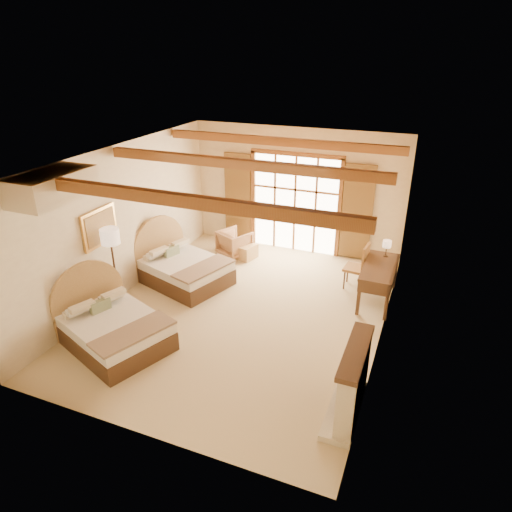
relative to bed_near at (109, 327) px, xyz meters
The scene contains 19 objects.
floor 2.65m from the bed_near, 46.55° to the left, with size 7.00×7.00×0.00m, color tan.
wall_back 5.83m from the bed_near, 71.53° to the left, with size 5.50×5.50×0.00m, color beige.
wall_left 2.46m from the bed_near, 116.32° to the left, with size 7.00×7.00×0.00m, color beige.
wall_right 5.09m from the bed_near, 22.71° to the left, with size 7.00×7.00×0.00m, color beige.
ceiling 3.86m from the bed_near, 46.55° to the left, with size 7.00×7.00×0.00m, color #AA662E.
ceiling_beams 3.77m from the bed_near, 46.55° to the left, with size 5.39×4.60×0.18m, color brown, non-canonical shape.
french_doors 5.71m from the bed_near, 71.33° to the left, with size 3.95×0.08×2.60m.
fireplace 4.41m from the bed_near, ahead, with size 0.46×1.40×1.16m.
painting 2.01m from the bed_near, 127.78° to the left, with size 0.06×0.95×0.75m.
canopy_valance 2.65m from the bed_near, behind, with size 0.70×1.40×0.45m, color beige.
bed_near is the anchor object (origin of this frame).
bed_far 2.59m from the bed_near, 91.13° to the left, with size 2.28×1.92×1.23m.
nightstand 1.04m from the bed_near, 129.87° to the left, with size 0.45×0.45×0.55m, color #402418.
floor_lamp 1.76m from the bed_near, 120.66° to the left, with size 0.37×0.37×1.74m.
armchair 4.45m from the bed_near, 83.56° to the left, with size 0.72×0.74×0.67m, color #9E6D47.
ottoman 4.44m from the bed_near, 79.38° to the left, with size 0.49×0.49×0.36m, color tan.
desk 5.48m from the bed_near, 38.54° to the left, with size 0.66×1.54×0.83m.
desk_chair 5.36m from the bed_near, 45.72° to the left, with size 0.51×0.51×1.06m.
desk_lamp 5.90m from the bed_near, 42.38° to the left, with size 0.18×0.18×0.36m.
Camera 1 is at (3.25, -7.34, 5.01)m, focal length 32.00 mm.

